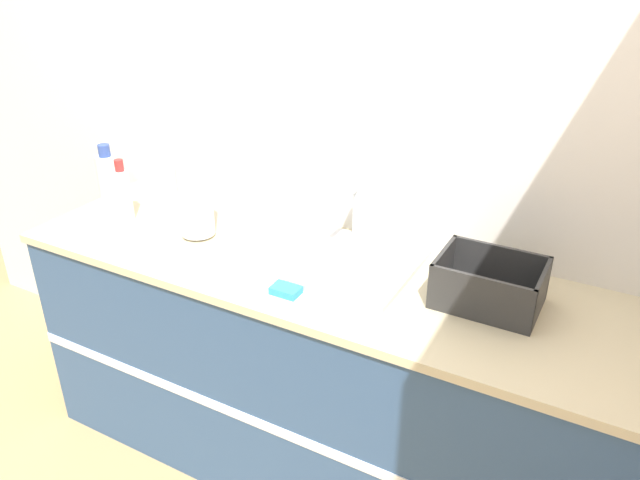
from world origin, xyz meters
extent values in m
cube|color=silver|center=(0.00, 0.65, 1.30)|extent=(4.60, 0.06, 2.60)
cube|color=#33517A|center=(0.00, 0.31, 0.43)|extent=(2.20, 0.62, 0.86)
cube|color=white|center=(0.00, 0.00, 0.43)|extent=(2.20, 0.01, 0.04)
cube|color=beige|center=(0.00, 0.31, 0.88)|extent=(2.22, 0.65, 0.03)
cube|color=silver|center=(-0.01, 0.36, 0.90)|extent=(0.57, 0.42, 0.02)
cylinder|color=silver|center=(-0.01, 0.55, 1.00)|extent=(0.02, 0.02, 0.18)
cylinder|color=silver|center=(-0.01, 0.47, 1.09)|extent=(0.02, 0.16, 0.02)
cylinder|color=#4C4C51|center=(-0.53, 0.30, 0.90)|extent=(0.09, 0.09, 0.01)
cylinder|color=white|center=(-0.53, 0.30, 1.03)|extent=(0.12, 0.12, 0.26)
cube|color=#2D2D2D|center=(0.53, 0.36, 0.90)|extent=(0.31, 0.23, 0.01)
cube|color=#2D2D2D|center=(0.53, 0.25, 0.97)|extent=(0.31, 0.01, 0.13)
cube|color=#2D2D2D|center=(0.53, 0.47, 0.97)|extent=(0.31, 0.01, 0.13)
cube|color=#2D2D2D|center=(0.38, 0.36, 0.97)|extent=(0.01, 0.23, 0.13)
cube|color=#2D2D2D|center=(0.68, 0.36, 0.97)|extent=(0.01, 0.23, 0.13)
cylinder|color=silver|center=(-1.00, 0.34, 1.00)|extent=(0.08, 0.08, 0.22)
cylinder|color=#334C9E|center=(-1.00, 0.34, 1.13)|extent=(0.05, 0.05, 0.05)
cylinder|color=white|center=(-0.86, 0.28, 0.99)|extent=(0.06, 0.06, 0.20)
cylinder|color=red|center=(-0.86, 0.28, 1.11)|extent=(0.03, 0.03, 0.04)
cylinder|color=#2D56B7|center=(-0.69, 0.51, 0.95)|extent=(0.08, 0.08, 0.13)
cylinder|color=silver|center=(-0.69, 0.51, 1.03)|extent=(0.05, 0.05, 0.03)
cube|color=#3399BF|center=(-0.03, 0.11, 0.90)|extent=(0.09, 0.06, 0.02)
camera|label=1|loc=(0.86, -1.28, 1.92)|focal=35.00mm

